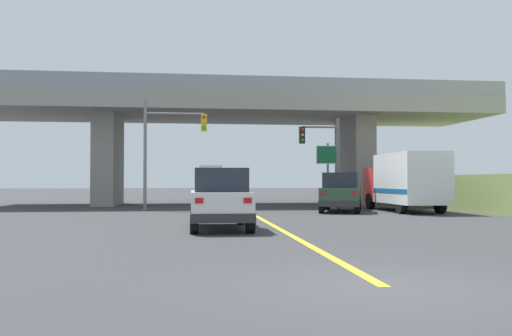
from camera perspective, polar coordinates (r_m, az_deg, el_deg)
ground at (r=36.79m, az=-2.27°, el=-3.86°), size 160.00×160.00×0.00m
overpass_bridge at (r=37.00m, az=-2.26°, el=5.23°), size 34.13×8.86×7.99m
lane_divider_stripe at (r=21.12m, az=1.16°, el=-5.73°), size 0.20×25.83×0.01m
suv_lead at (r=18.07m, az=-3.85°, el=-3.26°), size 1.97×4.46×2.02m
suv_crossing at (r=28.32m, az=8.98°, el=-2.55°), size 3.32×4.98×2.02m
box_truck at (r=29.32m, az=15.49°, el=-1.35°), size 2.33×6.71×3.02m
sedan_oncoming at (r=46.62m, az=-3.87°, el=-2.08°), size 1.93×4.71×2.02m
traffic_signal_nearside at (r=31.25m, az=7.29°, el=1.82°), size 2.37×0.36×5.21m
traffic_signal_farside at (r=30.26m, az=-9.56°, el=2.94°), size 3.48×0.36×6.12m
highway_sign at (r=34.95m, az=7.61°, el=0.80°), size 1.52×0.17×4.03m
semi_truck_distant at (r=57.29m, az=-4.97°, el=-1.30°), size 2.33×7.10×3.16m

